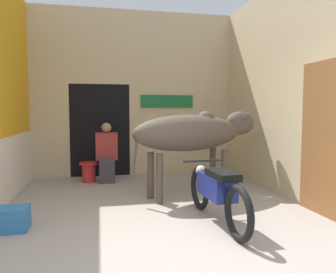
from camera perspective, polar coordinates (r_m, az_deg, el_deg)
name	(u,v)px	position (r m, az deg, el deg)	size (l,w,h in m)	color
ground_plane	(181,253)	(3.48, 2.36, -19.62)	(30.00, 30.00, 0.00)	#9E9389
wall_back_with_doorway	(121,108)	(7.54, -8.24, 4.93)	(4.40, 0.93, 3.61)	#C6B289
wall_right_with_door	(282,90)	(5.98, 19.20, 7.63)	(0.22, 4.18, 3.61)	#C6B289
cow	(195,133)	(5.45, 4.72, 0.59)	(2.37, 1.10, 1.45)	#4C4238
motorcycle_near	(216,190)	(4.23, 8.43, -9.28)	(0.58, 1.85, 0.74)	black
shopkeeper_seated	(107,152)	(6.66, -10.63, -2.62)	(0.43, 0.33, 1.19)	#3D3842
plastic_stool	(89,171)	(6.80, -13.62, -5.92)	(0.38, 0.38, 0.39)	red
crate	(9,219)	(4.43, -25.96, -12.81)	(0.44, 0.32, 0.28)	teal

